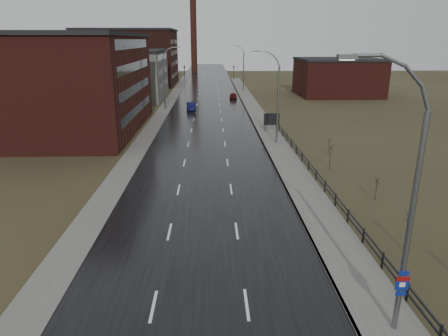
{
  "coord_description": "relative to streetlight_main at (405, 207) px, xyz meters",
  "views": [
    {
      "loc": [
        0.66,
        -12.68,
        12.55
      ],
      "look_at": [
        1.58,
        16.94,
        3.0
      ],
      "focal_mm": 32.0,
      "sensor_mm": 36.0,
      "label": 1
    }
  ],
  "objects": [
    {
      "name": "traffic_light_right",
      "position": [
        -0.47,
        118.0,
        -1.46
      ],
      "size": [
        0.58,
        2.73,
        5.3
      ],
      "color": "black",
      "rests_on": "ground"
    },
    {
      "name": "billboard",
      "position": [
        0.63,
        40.68,
        -4.25
      ],
      "size": [
        2.22,
        0.17,
        2.72
      ],
      "color": "black",
      "rests_on": "ground"
    },
    {
      "name": "streetlight_right_far",
      "position": [
        0.03,
        88.0,
        -0.22
      ],
      "size": [
        3.36,
        0.28,
        11.35
      ],
      "color": "slate",
      "rests_on": "ground"
    },
    {
      "name": "traffic_light_left",
      "position": [
        -16.47,
        118.0,
        -1.46
      ],
      "size": [
        0.58,
        2.73,
        5.3
      ],
      "color": "black",
      "rests_on": "ground"
    },
    {
      "name": "warehouse_far",
      "position": [
        -31.47,
        106.0,
        1.7
      ],
      "size": [
        26.52,
        24.48,
        15.5
      ],
      "color": "#331611",
      "rests_on": "ground"
    },
    {
      "name": "sidewalk_right",
      "position": [
        0.13,
        33.0,
        -5.97
      ],
      "size": [
        3.2,
        180.0,
        0.18
      ],
      "primitive_type": "cube",
      "color": "#595651",
      "rests_on": "ground"
    },
    {
      "name": "curb_right",
      "position": [
        -1.39,
        33.0,
        -5.97
      ],
      "size": [
        0.16,
        180.0,
        0.18
      ],
      "primitive_type": "cube",
      "color": "slate",
      "rests_on": "ground"
    },
    {
      "name": "shrub_f",
      "position": [
        5.47,
        28.77,
        -5.02
      ],
      "size": [
        0.47,
        0.49,
        1.95
      ],
      "color": "#382D23",
      "rests_on": "ground"
    },
    {
      "name": "streetlight_left",
      "position": [
        -16.17,
        60.0,
        -0.22
      ],
      "size": [
        3.36,
        0.28,
        11.35
      ],
      "color": "slate",
      "rests_on": "ground"
    },
    {
      "name": "smokestack",
      "position": [
        -14.47,
        148.0,
        9.44
      ],
      "size": [
        2.7,
        2.7,
        30.7
      ],
      "color": "#331611",
      "rests_on": "ground"
    },
    {
      "name": "streetlight_right_mid",
      "position": [
        0.03,
        34.0,
        -0.22
      ],
      "size": [
        3.36,
        0.28,
        11.35
      ],
      "color": "slate",
      "rests_on": "ground"
    },
    {
      "name": "warehouse_mid",
      "position": [
        -26.46,
        76.0,
        -0.8
      ],
      "size": [
        16.32,
        20.4,
        10.5
      ],
      "color": "slate",
      "rests_on": "ground"
    },
    {
      "name": "sidewalk_left",
      "position": [
        -16.67,
        58.0,
        -6.0
      ],
      "size": [
        2.4,
        260.0,
        0.12
      ],
      "primitive_type": "cube",
      "color": "#595651",
      "rests_on": "ground"
    },
    {
      "name": "guardrail",
      "position": [
        1.83,
        16.32,
        -5.35
      ],
      "size": [
        0.1,
        53.05,
        1.1
      ],
      "color": "black",
      "rests_on": "ground"
    },
    {
      "name": "warehouse_near",
      "position": [
        -29.46,
        43.0,
        0.7
      ],
      "size": [
        22.44,
        28.56,
        13.5
      ],
      "color": "#471914",
      "rests_on": "ground"
    },
    {
      "name": "building_right",
      "position": [
        21.83,
        80.0,
        -1.8
      ],
      "size": [
        18.36,
        16.32,
        8.5
      ],
      "color": "#471914",
      "rests_on": "ground"
    },
    {
      "name": "streetlight_main",
      "position": [
        0.0,
        0.0,
        0.0
      ],
      "size": [
        3.91,
        0.29,
        12.11
      ],
      "color": "slate",
      "rests_on": "ground"
    },
    {
      "name": "shrub_d",
      "position": [
        5.54,
        15.3,
        -5.0
      ],
      "size": [
        0.48,
        0.5,
        1.99
      ],
      "color": "#382D23",
      "rests_on": "ground"
    },
    {
      "name": "shrub_c",
      "position": [
        4.15,
        7.13,
        -4.65
      ],
      "size": [
        0.63,
        0.66,
        2.65
      ],
      "color": "#382D23",
      "rests_on": "ground"
    },
    {
      "name": "car_near",
      "position": [
        -11.59,
        58.85,
        -5.31
      ],
      "size": [
        1.96,
        4.69,
        1.51
      ],
      "primitive_type": "imported",
      "rotation": [
        0.0,
        0.0,
        0.08
      ],
      "color": "#0B0E3A",
      "rests_on": "ground"
    },
    {
      "name": "road",
      "position": [
        -8.47,
        58.0,
        -6.03
      ],
      "size": [
        14.0,
        300.0,
        0.06
      ],
      "primitive_type": "cube",
      "color": "black",
      "rests_on": "ground"
    },
    {
      "name": "car_far",
      "position": [
        -2.97,
        74.34,
        -5.38
      ],
      "size": [
        1.83,
        4.09,
        1.37
      ],
      "primitive_type": "imported",
      "rotation": [
        0.0,
        0.0,
        3.09
      ],
      "color": "#4C0D0C",
      "rests_on": "ground"
    },
    {
      "name": "shrub_e",
      "position": [
        4.06,
        23.4,
        -4.65
      ],
      "size": [
        0.63,
        0.66,
        2.66
      ],
      "color": "#382D23",
      "rests_on": "ground"
    }
  ]
}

